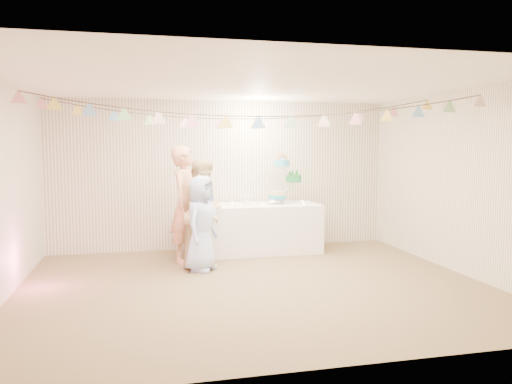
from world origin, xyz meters
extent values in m
plane|color=brown|center=(0.00, 0.00, 0.00)|extent=(6.00, 6.00, 0.00)
plane|color=white|center=(0.00, 0.00, 2.60)|extent=(6.00, 6.00, 0.00)
plane|color=white|center=(0.00, 2.50, 1.30)|extent=(6.00, 6.00, 0.00)
plane|color=white|center=(0.00, -2.50, 1.30)|extent=(6.00, 6.00, 0.00)
plane|color=white|center=(-3.00, 0.00, 1.30)|extent=(5.00, 5.00, 0.00)
plane|color=white|center=(3.00, 0.00, 1.30)|extent=(5.00, 5.00, 0.00)
cube|color=white|center=(0.45, 2.01, 0.41)|extent=(2.19, 0.88, 0.82)
cylinder|color=white|center=(-0.15, 1.96, 0.76)|extent=(0.37, 0.37, 0.02)
imported|color=#E79C78|center=(-0.75, 1.53, 0.91)|extent=(0.68, 0.79, 1.82)
imported|color=#DEC188|center=(-0.50, 1.20, 0.82)|extent=(0.98, 1.00, 1.63)
imported|color=#B4C8FF|center=(-0.58, 0.96, 0.70)|extent=(0.74, 0.81, 1.39)
cylinder|color=#FFD88C|center=(-0.35, 1.86, 0.84)|extent=(0.04, 0.04, 0.03)
cylinder|color=#FFD88C|center=(0.10, 2.19, 0.84)|extent=(0.04, 0.04, 0.03)
cylinder|color=#FFD88C|center=(0.55, 1.79, 0.84)|extent=(0.04, 0.04, 0.03)
cylinder|color=#FFD88C|center=(0.80, 2.23, 0.84)|extent=(0.04, 0.04, 0.03)
cylinder|color=#FFD88C|center=(1.27, 1.83, 0.84)|extent=(0.04, 0.04, 0.03)
cylinder|color=#FFD88C|center=(1.35, 2.16, 0.84)|extent=(0.04, 0.04, 0.03)
cylinder|color=#FFD88C|center=(0.85, 2.23, 0.84)|extent=(0.04, 0.04, 0.03)
camera|label=1|loc=(-1.43, -6.20, 1.82)|focal=35.00mm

